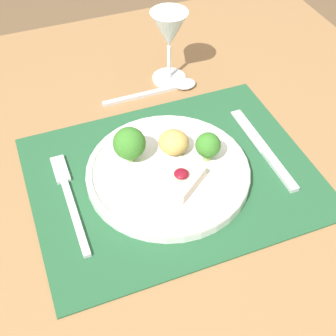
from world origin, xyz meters
TOP-DOWN VIEW (x-y plane):
  - dining_table at (0.00, 0.00)m, footprint 1.11×1.15m
  - placemat at (0.00, 0.00)m, footprint 0.48×0.37m
  - dinner_plate at (-0.01, 0.00)m, footprint 0.28×0.28m
  - fork at (-0.18, 0.02)m, footprint 0.02×0.22m
  - knife at (0.18, -0.01)m, footprint 0.02×0.22m
  - spoon at (0.09, 0.23)m, footprint 0.20×0.04m
  - wine_glass_near at (0.10, 0.26)m, footprint 0.07×0.07m

SIDE VIEW (x-z plane):
  - dining_table at x=0.00m, z-range 0.28..1.03m
  - placemat at x=0.00m, z-range 0.75..0.76m
  - spoon at x=0.09m, z-range 0.75..0.76m
  - fork at x=-0.18m, z-range 0.76..0.76m
  - knife at x=0.18m, z-range 0.75..0.76m
  - dinner_plate at x=-0.01m, z-range 0.73..0.81m
  - wine_glass_near at x=0.10m, z-range 0.78..0.94m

